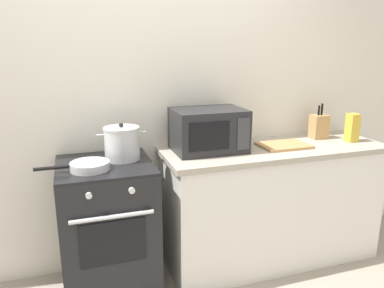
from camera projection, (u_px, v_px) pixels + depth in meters
back_wall at (184, 100)px, 2.83m from camera, size 4.40×0.10×2.50m
lower_cabinet_right at (272, 206)px, 2.89m from camera, size 1.64×0.56×0.88m
countertop_right at (275, 149)px, 2.78m from camera, size 1.70×0.60×0.04m
stove at (109, 229)px, 2.49m from camera, size 0.60×0.64×0.92m
stock_pot at (122, 143)px, 2.44m from camera, size 0.32×0.24×0.25m
frying_pan at (89, 166)px, 2.24m from camera, size 0.44×0.24×0.05m
microwave at (208, 130)px, 2.63m from camera, size 0.50×0.37×0.30m
cutting_board at (284, 145)px, 2.77m from camera, size 0.36×0.26×0.02m
knife_block at (319, 126)px, 3.00m from camera, size 0.13×0.10×0.28m
pasta_box at (352, 128)px, 2.89m from camera, size 0.08×0.08×0.22m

